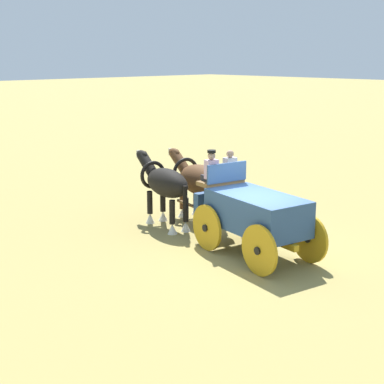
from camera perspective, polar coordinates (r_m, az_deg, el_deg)
The scene contains 4 objects.
ground_plane at distance 15.73m, azimuth 6.42°, elevation -6.36°, with size 220.00×220.00×0.00m, color #9E8C4C.
show_wagon at distance 15.49m, azimuth 6.12°, elevation -2.01°, with size 5.88×2.40×2.73m.
draft_horse_near at distance 17.95m, azimuth -2.75°, elevation 0.81°, with size 3.03×1.25×2.26m.
draft_horse_off at distance 18.63m, azimuth 0.72°, elevation 1.14°, with size 3.14×1.37×2.20m.
Camera 1 is at (-9.42, 11.42, 5.33)m, focal length 53.16 mm.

